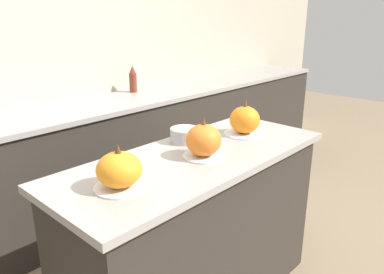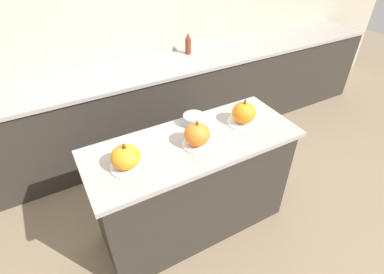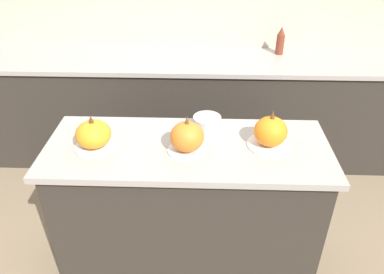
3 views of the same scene
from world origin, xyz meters
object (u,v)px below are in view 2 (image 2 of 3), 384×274
at_px(pumpkin_cake_left, 126,157).
at_px(mixing_bowl, 194,120).
at_px(bottle_tall, 188,44).
at_px(pumpkin_cake_right, 244,113).
at_px(pumpkin_cake_center, 196,135).

xyz_separation_m(pumpkin_cake_left, mixing_bowl, (0.58, 0.21, -0.04)).
distance_m(bottle_tall, mixing_bowl, 1.32).
bearing_deg(pumpkin_cake_left, pumpkin_cake_right, 3.03).
relative_size(bottle_tall, mixing_bowl, 1.43).
xyz_separation_m(pumpkin_cake_center, pumpkin_cake_right, (0.43, 0.06, -0.00)).
bearing_deg(pumpkin_cake_right, pumpkin_cake_center, -171.51).
bearing_deg(pumpkin_cake_left, bottle_tall, 49.82).
bearing_deg(pumpkin_cake_center, pumpkin_cake_left, 178.03).
bearing_deg(mixing_bowl, pumpkin_cake_left, -160.43).
bearing_deg(bottle_tall, pumpkin_cake_right, -101.17).
bearing_deg(mixing_bowl, pumpkin_cake_center, -115.46).
relative_size(pumpkin_cake_left, pumpkin_cake_right, 0.91).
bearing_deg(pumpkin_cake_right, mixing_bowl, 154.03).
distance_m(pumpkin_cake_center, bottle_tall, 1.56).
height_order(pumpkin_cake_right, mixing_bowl, pumpkin_cake_right).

